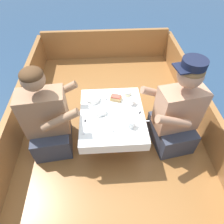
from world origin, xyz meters
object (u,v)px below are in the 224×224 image
(person_port, at_px, (48,120))
(tin_can, at_px, (128,94))
(coffee_cup_starboard, at_px, (132,101))
(coffee_cup_port, at_px, (131,123))
(sandwich, at_px, (116,98))
(person_starboard, at_px, (176,115))

(person_port, xyz_separation_m, tin_can, (0.78, 0.27, 0.05))
(coffee_cup_starboard, distance_m, tin_can, 0.12)
(coffee_cup_port, xyz_separation_m, coffee_cup_starboard, (0.04, 0.29, -0.00))
(sandwich, relative_size, tin_can, 1.94)
(sandwich, height_order, coffee_cup_starboard, coffee_cup_starboard)
(person_starboard, distance_m, coffee_cup_starboard, 0.44)
(sandwich, height_order, coffee_cup_port, coffee_cup_port)
(tin_can, bearing_deg, sandwich, -153.95)
(sandwich, relative_size, coffee_cup_port, 1.33)
(person_port, distance_m, person_starboard, 1.21)
(coffee_cup_port, xyz_separation_m, tin_can, (0.02, 0.41, -0.01))
(person_starboard, bearing_deg, person_port, -11.19)
(coffee_cup_starboard, bearing_deg, coffee_cup_port, -98.07)
(person_port, relative_size, coffee_cup_port, 9.65)
(person_port, bearing_deg, sandwich, 11.42)
(person_port, height_order, tin_can, person_port)
(person_starboard, height_order, coffee_cup_starboard, person_starboard)
(person_starboard, distance_m, sandwich, 0.60)
(person_port, bearing_deg, tin_can, 12.84)
(person_port, xyz_separation_m, coffee_cup_port, (0.76, -0.14, 0.06))
(person_starboard, relative_size, coffee_cup_starboard, 10.09)
(person_port, height_order, person_starboard, person_starboard)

